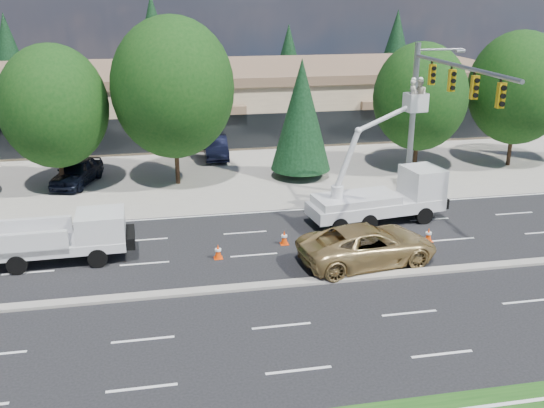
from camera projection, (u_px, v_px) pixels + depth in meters
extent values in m
plane|color=black|center=(266.00, 286.00, 25.23)|extent=(140.00, 140.00, 0.00)
cube|color=#9A978C|center=(217.00, 160.00, 43.74)|extent=(140.00, 22.00, 0.01)
cube|color=#9A978C|center=(266.00, 285.00, 25.21)|extent=(120.00, 0.55, 0.12)
cube|color=tan|center=(204.00, 102.00, 52.16)|extent=(50.00, 15.00, 5.00)
cube|color=brown|center=(203.00, 71.00, 51.27)|extent=(50.40, 15.40, 0.70)
cube|color=black|center=(213.00, 133.00, 45.51)|extent=(48.00, 0.12, 2.60)
cylinder|color=#332114|center=(61.00, 168.00, 36.88)|extent=(0.28, 0.28, 2.86)
ellipsoid|color=black|center=(54.00, 106.00, 35.63)|extent=(6.37, 6.37, 7.32)
cylinder|color=#332114|center=(177.00, 158.00, 38.02)|extent=(0.28, 0.28, 3.36)
ellipsoid|color=black|center=(173.00, 88.00, 36.55)|extent=(7.46, 7.46, 8.58)
cylinder|color=#332114|center=(300.00, 171.00, 39.86)|extent=(0.26, 0.26, 0.80)
cone|color=black|center=(301.00, 115.00, 38.61)|extent=(3.90, 3.90, 7.12)
cylinder|color=#332114|center=(416.00, 151.00, 40.93)|extent=(0.28, 0.28, 2.78)
ellipsoid|color=black|center=(420.00, 97.00, 39.71)|extent=(6.17, 6.17, 7.10)
cylinder|color=#332114|center=(510.00, 144.00, 42.12)|extent=(0.28, 0.28, 2.99)
ellipsoid|color=black|center=(518.00, 88.00, 40.81)|extent=(6.64, 6.64, 7.64)
cylinder|color=#332114|center=(16.00, 108.00, 60.82)|extent=(0.26, 0.26, 0.80)
cone|color=black|center=(9.00, 60.00, 59.22)|extent=(4.88, 4.88, 8.92)
cylinder|color=#332114|center=(157.00, 103.00, 63.27)|extent=(0.26, 0.26, 0.80)
cone|color=black|center=(154.00, 48.00, 61.38)|extent=(5.70, 5.70, 10.42)
cylinder|color=#332114|center=(288.00, 99.00, 65.72)|extent=(0.26, 0.26, 0.80)
cone|color=black|center=(289.00, 61.00, 64.37)|extent=(4.20, 4.20, 7.67)
cylinder|color=#332114|center=(393.00, 96.00, 67.83)|extent=(0.26, 0.26, 0.80)
cone|color=black|center=(396.00, 52.00, 66.22)|extent=(4.90, 4.90, 8.95)
cylinder|color=gray|center=(412.00, 125.00, 33.99)|extent=(0.32, 0.32, 9.00)
cylinder|color=gray|center=(461.00, 67.00, 28.09)|extent=(0.20, 10.00, 0.20)
cylinder|color=gray|center=(440.00, 49.00, 32.84)|extent=(2.60, 0.12, 0.12)
cube|color=gold|center=(432.00, 74.00, 31.11)|extent=(0.32, 0.22, 1.05)
cube|color=gold|center=(452.00, 80.00, 29.08)|extent=(0.32, 0.22, 1.05)
cube|color=gold|center=(474.00, 87.00, 27.04)|extent=(0.32, 0.22, 1.05)
cube|color=gold|center=(501.00, 95.00, 25.00)|extent=(0.32, 0.22, 1.05)
cube|color=silver|center=(60.00, 244.00, 27.32)|extent=(5.85, 2.28, 0.43)
cube|color=silver|center=(101.00, 227.00, 27.46)|extent=(2.18, 2.13, 1.45)
cube|color=black|center=(115.00, 222.00, 27.52)|extent=(0.12, 1.84, 0.97)
cube|color=silver|center=(35.00, 229.00, 27.77)|extent=(3.29, 0.38, 1.06)
cube|color=silver|center=(29.00, 245.00, 26.08)|extent=(3.29, 0.38, 1.06)
cube|color=silver|center=(376.00, 206.00, 31.89)|extent=(7.46, 3.15, 0.63)
cube|color=silver|center=(422.00, 184.00, 32.39)|extent=(2.09, 2.35, 1.81)
cube|color=black|center=(433.00, 180.00, 32.55)|extent=(0.32, 1.80, 1.09)
cube|color=silver|center=(356.00, 200.00, 31.37)|extent=(4.59, 2.66, 0.45)
cylinder|color=silver|center=(337.00, 193.00, 30.88)|extent=(0.63, 0.63, 0.72)
cube|color=silver|center=(416.00, 102.00, 30.66)|extent=(1.10, 0.94, 0.98)
imported|color=beige|center=(413.00, 95.00, 30.48)|extent=(0.45, 0.62, 1.56)
imported|color=beige|center=(420.00, 95.00, 30.60)|extent=(0.69, 0.83, 1.56)
ellipsoid|color=white|center=(414.00, 79.00, 30.21)|extent=(0.24, 0.24, 0.16)
ellipsoid|color=white|center=(421.00, 79.00, 30.33)|extent=(0.24, 0.24, 0.16)
cube|color=#E53C07|center=(218.00, 258.00, 27.87)|extent=(0.40, 0.40, 0.03)
cone|color=#E53C07|center=(218.00, 251.00, 27.76)|extent=(0.36, 0.36, 0.70)
cylinder|color=white|center=(218.00, 250.00, 27.74)|extent=(0.29, 0.29, 0.10)
cube|color=#E53C07|center=(284.00, 244.00, 29.42)|extent=(0.40, 0.40, 0.03)
cone|color=#E53C07|center=(284.00, 237.00, 29.31)|extent=(0.36, 0.36, 0.70)
cylinder|color=white|center=(284.00, 236.00, 29.29)|extent=(0.29, 0.29, 0.10)
cube|color=#E53C07|center=(428.00, 241.00, 29.75)|extent=(0.40, 0.40, 0.03)
cone|color=#E53C07|center=(428.00, 235.00, 29.64)|extent=(0.36, 0.36, 0.70)
cylinder|color=white|center=(429.00, 233.00, 29.62)|extent=(0.29, 0.29, 0.10)
imported|color=tan|center=(368.00, 245.00, 27.14)|extent=(6.63, 3.76, 1.75)
imported|color=black|center=(77.00, 172.00, 38.14)|extent=(3.35, 5.21, 1.65)
imported|color=black|center=(216.00, 147.00, 44.23)|extent=(1.78, 4.77, 1.56)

